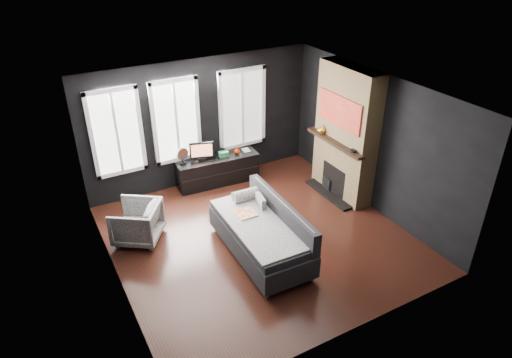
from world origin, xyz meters
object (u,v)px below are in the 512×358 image
armchair (137,221)px  book (243,147)px  media_console (217,169)px  mug (237,151)px  mantel_vase (322,129)px  sofa (260,231)px  monitor (202,150)px

armchair → book: size_ratio=3.83×
media_console → mug: bearing=-2.5°
book → mantel_vase: 1.80m
sofa → armchair: sofa is taller
sofa → media_console: (0.40, 2.63, -0.16)m
sofa → book: size_ratio=10.50×
media_console → mug: 0.60m
mug → book: 0.17m
armchair → monitor: size_ratio=1.55×
armchair → mug: 2.85m
media_console → monitor: 0.62m
sofa → armchair: (-1.72, 1.41, -0.07)m
media_console → book: (0.63, -0.02, 0.41)m
armchair → mantel_vase: bearing=125.2°
armchair → sofa: bearing=85.3°
media_console → monitor: size_ratio=3.49×
armchair → book: book is taller
media_console → mug: size_ratio=15.35×
mantel_vase → media_console: bearing=147.2°
mantel_vase → armchair: bearing=-179.5°
armchair → monitor: (1.79, 1.24, 0.44)m
mantel_vase → book: bearing=136.2°
armchair → mug: size_ratio=6.84×
mantel_vase → mug: bearing=140.6°
media_console → mantel_vase: 2.42m
armchair → media_console: (2.12, 1.22, -0.09)m
sofa → mantel_vase: 2.80m
sofa → book: sofa is taller
sofa → monitor: size_ratio=4.26×
media_console → sofa: bearing=-94.7°
sofa → mug: sofa is taller
mug → book: bearing=13.4°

